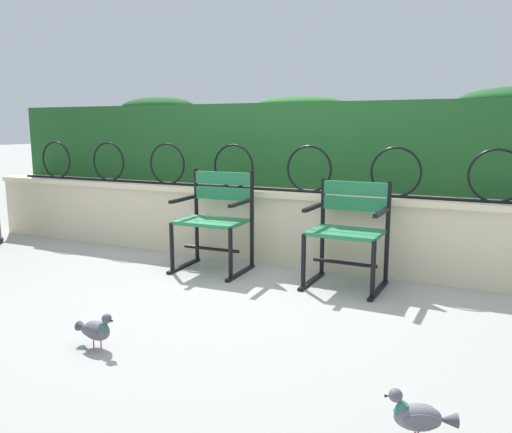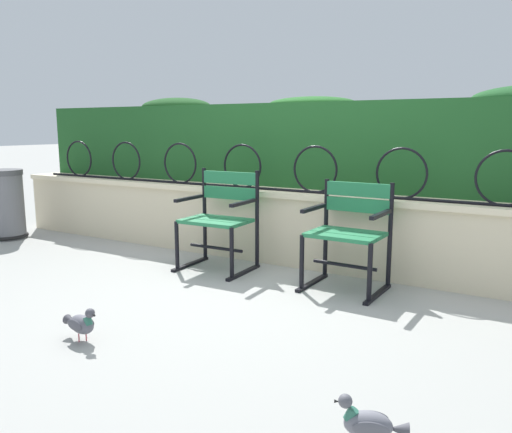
{
  "view_description": "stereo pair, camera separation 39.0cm",
  "coord_description": "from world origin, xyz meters",
  "px_view_note": "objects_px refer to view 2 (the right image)",
  "views": [
    {
      "loc": [
        1.71,
        -3.51,
        1.25
      ],
      "look_at": [
        0.0,
        0.13,
        0.55
      ],
      "focal_mm": 36.15,
      "sensor_mm": 36.0,
      "label": 1
    },
    {
      "loc": [
        2.06,
        -3.32,
        1.25
      ],
      "look_at": [
        0.0,
        0.13,
        0.55
      ],
      "focal_mm": 36.15,
      "sensor_mm": 36.0,
      "label": 2
    }
  ],
  "objects_px": {
    "park_chair_left": "(220,216)",
    "trash_bin": "(5,206)",
    "park_chair_right": "(349,231)",
    "pigeon_near_chairs": "(81,323)",
    "pigeon_far_side": "(369,423)"
  },
  "relations": [
    {
      "from": "pigeon_far_side",
      "to": "pigeon_near_chairs",
      "type": "bearing_deg",
      "value": 175.55
    },
    {
      "from": "pigeon_far_side",
      "to": "trash_bin",
      "type": "relative_size",
      "value": 0.36
    },
    {
      "from": "park_chair_right",
      "to": "pigeon_near_chairs",
      "type": "height_order",
      "value": "park_chair_right"
    },
    {
      "from": "park_chair_left",
      "to": "pigeon_near_chairs",
      "type": "relative_size",
      "value": 3.01
    },
    {
      "from": "park_chair_right",
      "to": "trash_bin",
      "type": "relative_size",
      "value": 1.07
    },
    {
      "from": "trash_bin",
      "to": "pigeon_far_side",
      "type": "bearing_deg",
      "value": -19.21
    },
    {
      "from": "pigeon_near_chairs",
      "to": "trash_bin",
      "type": "distance_m",
      "value": 3.39
    },
    {
      "from": "pigeon_near_chairs",
      "to": "park_chair_left",
      "type": "bearing_deg",
      "value": 96.97
    },
    {
      "from": "park_chair_right",
      "to": "pigeon_far_side",
      "type": "height_order",
      "value": "park_chair_right"
    },
    {
      "from": "park_chair_left",
      "to": "trash_bin",
      "type": "xyz_separation_m",
      "value": [
        -2.8,
        -0.22,
        -0.1
      ]
    },
    {
      "from": "park_chair_left",
      "to": "trash_bin",
      "type": "height_order",
      "value": "park_chair_left"
    },
    {
      "from": "pigeon_near_chairs",
      "to": "pigeon_far_side",
      "type": "bearing_deg",
      "value": -4.45
    },
    {
      "from": "pigeon_near_chairs",
      "to": "park_chair_right",
      "type": "bearing_deg",
      "value": 61.39
    },
    {
      "from": "park_chair_right",
      "to": "pigeon_far_side",
      "type": "distance_m",
      "value": 2.12
    },
    {
      "from": "park_chair_left",
      "to": "pigeon_far_side",
      "type": "relative_size",
      "value": 3.08
    }
  ]
}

